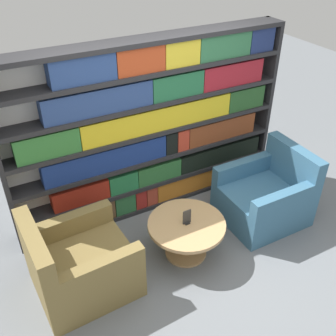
% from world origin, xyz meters
% --- Properties ---
extents(ground_plane, '(14.00, 14.00, 0.00)m').
position_xyz_m(ground_plane, '(0.00, 0.00, 0.00)').
color(ground_plane, slate).
extents(bookshelf, '(3.33, 0.30, 2.09)m').
position_xyz_m(bookshelf, '(0.03, 1.22, 1.04)').
color(bookshelf, silver).
rests_on(bookshelf, ground_plane).
extents(armchair_left, '(0.97, 0.89, 0.89)m').
position_xyz_m(armchair_left, '(-1.22, 0.31, 0.30)').
color(armchair_left, olive).
rests_on(armchair_left, ground_plane).
extents(armchair_right, '(0.93, 0.84, 0.89)m').
position_xyz_m(armchair_right, '(1.08, 0.31, 0.30)').
color(armchair_right, '#386684').
rests_on(armchair_right, ground_plane).
extents(coffee_table, '(0.82, 0.82, 0.43)m').
position_xyz_m(coffee_table, '(-0.07, 0.23, 0.31)').
color(coffee_table, tan).
rests_on(coffee_table, ground_plane).
extents(table_sign, '(0.09, 0.06, 0.17)m').
position_xyz_m(table_sign, '(-0.07, 0.23, 0.50)').
color(table_sign, black).
rests_on(table_sign, coffee_table).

